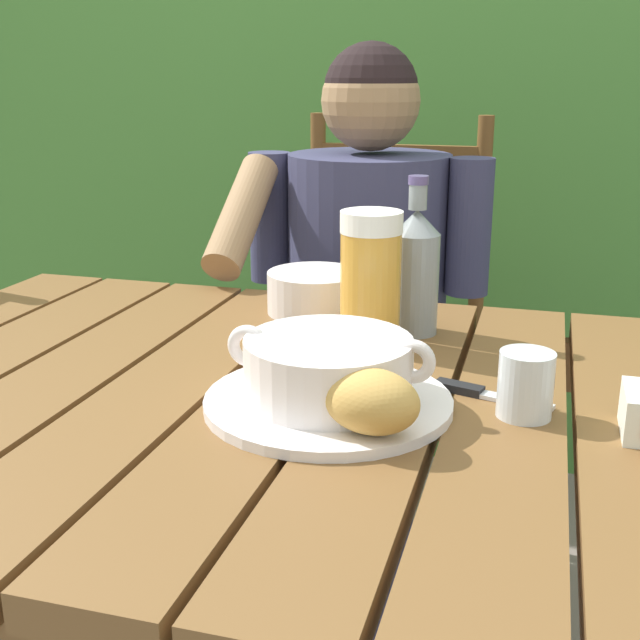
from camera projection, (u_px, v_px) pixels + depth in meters
name	position (u px, v px, depth m)	size (l,w,h in m)	color
dining_table	(276.00, 467.00, 1.00)	(1.22, 0.86, 0.77)	brown
hedge_backdrop	(502.00, 84.00, 2.45)	(3.87, 0.98, 2.39)	#457D34
chair_near_diner	(381.00, 363.00, 1.86)	(0.42, 0.46, 1.04)	brown
person_eating	(361.00, 298.00, 1.61)	(0.48, 0.47, 1.19)	#363756
serving_plate	(328.00, 402.00, 0.92)	(0.28, 0.28, 0.01)	white
soup_bowl	(328.00, 367.00, 0.90)	(0.24, 0.19, 0.08)	white
bread_roll	(371.00, 401.00, 0.82)	(0.12, 0.10, 0.07)	tan
beer_glass	(370.00, 279.00, 1.10)	(0.08, 0.08, 0.19)	gold
beer_bottle	(415.00, 269.00, 1.15)	(0.07, 0.07, 0.23)	gray
water_glass_small	(525.00, 385.00, 0.88)	(0.06, 0.06, 0.07)	silver
table_knife	(480.00, 393.00, 0.95)	(0.14, 0.06, 0.01)	silver
diner_bowl	(315.00, 292.00, 1.27)	(0.15, 0.15, 0.06)	white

